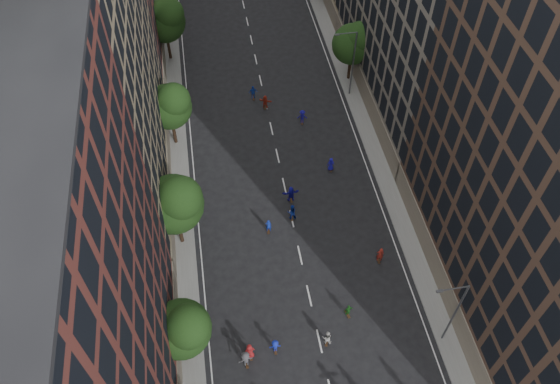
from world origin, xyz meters
The scene contains 25 objects.
ground centered at (0.00, 40.00, 0.00)m, with size 240.00×240.00×0.00m, color black.
sidewalk_left centered at (-12.00, 47.50, 0.07)m, with size 4.00×105.00×0.15m, color slate.
sidewalk_right centered at (12.00, 47.50, 0.07)m, with size 4.00×105.00×0.15m, color slate.
bldg_left_a centered at (-19.00, 11.00, 15.00)m, with size 14.00×22.00×30.00m, color #5A2822.
bldg_left_b centered at (-19.00, 35.00, 17.00)m, with size 14.00×26.00×34.00m, color #847456.
tree_left_1 centered at (-11.02, 13.86, 5.55)m, with size 4.80×4.80×8.21m.
tree_left_2 centered at (-10.99, 25.83, 6.36)m, with size 5.60×5.60×9.45m.
tree_left_3 centered at (-11.02, 39.85, 5.82)m, with size 5.00×5.00×8.58m.
tree_left_4 centered at (-11.00, 55.84, 6.10)m, with size 5.40×5.40×9.08m.
tree_right_a centered at (11.38, 47.85, 5.63)m, with size 5.00×5.00×8.39m.
streetlamp_near centered at (10.37, 12.00, 5.17)m, with size 2.64×0.22×9.06m.
streetlamp_far centered at (10.37, 45.00, 5.17)m, with size 2.64×0.22×9.06m.
skater_3 centered at (-3.93, 13.32, 0.78)m, with size 1.01×0.58×1.56m, color #1627B8.
skater_6 centered at (-6.12, 13.14, 0.97)m, with size 0.95×0.62×1.95m, color maroon.
skater_7 centered at (7.39, 20.66, 0.97)m, with size 0.71×0.46×1.94m, color maroon.
skater_8 centered at (0.58, 13.32, 0.87)m, with size 0.85×0.66×1.74m, color beige.
skater_9 centered at (-6.54, 12.50, 0.97)m, with size 1.26×0.72×1.95m, color #47464C.
skater_10 centered at (3.02, 15.58, 0.75)m, with size 0.88×0.37×1.50m, color #20671E.
skater_11 centered at (0.34, 29.43, 0.96)m, with size 1.79×0.57×1.93m, color #171297.
skater_12 centered at (5.42, 32.97, 0.83)m, with size 0.81×0.53×1.66m, color #1913A1.
skater_13 centered at (-2.58, 25.87, 0.83)m, with size 0.61×0.40×1.66m, color #152FAC.
skater_14 centered at (0.01, 27.10, 0.96)m, with size 0.93×0.73×1.92m, color navy.
skater_15 centered at (3.76, 40.89, 0.90)m, with size 1.16×0.67×1.80m, color #181294.
skater_16 centered at (-1.37, 46.18, 0.92)m, with size 1.07×0.45×1.83m, color #1334A1.
skater_17 centered at (-0.16, 44.27, 0.87)m, with size 1.60×0.51×1.73m, color #AE2E1D.
Camera 1 is at (-6.72, -5.91, 44.80)m, focal length 35.00 mm.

